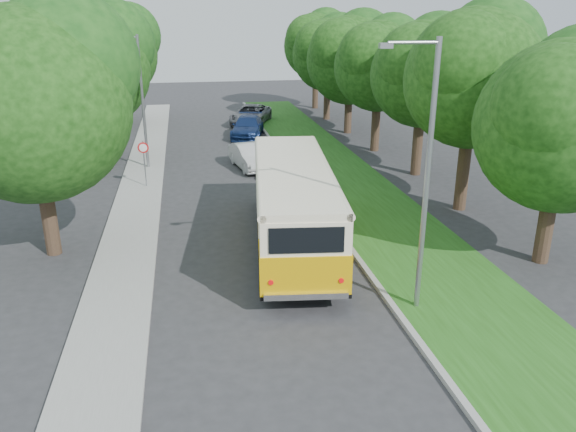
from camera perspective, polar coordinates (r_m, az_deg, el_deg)
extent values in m
plane|color=#2D2D30|center=(18.98, -2.27, -6.92)|extent=(120.00, 120.00, 0.00)
cube|color=gray|center=(24.11, 4.48, -0.76)|extent=(0.20, 70.00, 0.15)
cube|color=#225015|center=(24.80, 9.74, -0.43)|extent=(4.50, 70.00, 0.13)
cube|color=gray|center=(23.51, -15.75, -2.08)|extent=(2.20, 70.00, 0.12)
cylinder|color=#332319|center=(22.02, 24.80, -0.23)|extent=(0.56, 0.56, 3.35)
sphere|color=#11360C|center=(21.23, 26.08, 8.12)|extent=(5.85, 5.85, 5.85)
sphere|color=#11360C|center=(20.02, 25.54, 9.74)|extent=(4.09, 4.09, 4.09)
cylinder|color=#332319|center=(26.67, 17.43, 5.03)|extent=(0.56, 0.56, 4.26)
sphere|color=#11360C|center=(26.02, 18.30, 13.08)|extent=(5.98, 5.98, 5.98)
sphere|color=#11360C|center=(26.96, 20.00, 15.67)|extent=(4.49, 4.49, 4.49)
sphere|color=#11360C|center=(24.88, 17.43, 14.64)|extent=(4.19, 4.19, 4.19)
cylinder|color=#332319|center=(32.11, 13.05, 7.56)|extent=(0.56, 0.56, 3.95)
sphere|color=#11360C|center=(31.57, 13.55, 13.80)|extent=(5.61, 5.61, 5.61)
sphere|color=#11360C|center=(32.40, 14.96, 15.82)|extent=(4.21, 4.21, 4.21)
sphere|color=#11360C|center=(30.54, 12.70, 15.00)|extent=(3.92, 3.92, 3.92)
cylinder|color=#332319|center=(37.46, 8.90, 9.47)|extent=(0.56, 0.56, 3.86)
sphere|color=#11360C|center=(37.00, 9.20, 14.78)|extent=(5.64, 5.64, 5.64)
sphere|color=#11360C|center=(37.79, 10.48, 16.53)|extent=(4.23, 4.23, 4.23)
sphere|color=#11360C|center=(36.01, 8.32, 15.81)|extent=(3.95, 3.95, 3.95)
cylinder|color=#332319|center=(43.08, 6.14, 10.75)|extent=(0.56, 0.56, 3.58)
sphere|color=#11360C|center=(42.67, 6.32, 15.44)|extent=(6.36, 6.36, 6.36)
sphere|color=#11360C|center=(43.52, 7.61, 17.15)|extent=(4.77, 4.77, 4.77)
sphere|color=#11360C|center=(41.59, 5.37, 16.46)|extent=(4.45, 4.45, 4.45)
cylinder|color=#332319|center=(48.76, 3.98, 11.93)|extent=(0.56, 0.56, 3.68)
sphere|color=#11360C|center=(48.40, 4.08, 16.00)|extent=(5.91, 5.91, 5.91)
sphere|color=#11360C|center=(49.17, 5.16, 17.41)|extent=(4.43, 4.43, 4.43)
sphere|color=#11360C|center=(47.43, 3.25, 16.83)|extent=(4.14, 4.14, 4.14)
cylinder|color=#332319|center=(54.60, 2.80, 13.00)|extent=(0.56, 0.56, 4.05)
sphere|color=#11360C|center=(54.29, 2.86, 16.84)|extent=(5.97, 5.97, 5.97)
sphere|color=#11360C|center=(55.06, 3.85, 18.11)|extent=(4.48, 4.48, 4.48)
sphere|color=#11360C|center=(53.33, 2.09, 17.60)|extent=(4.18, 4.18, 4.18)
cylinder|color=#332319|center=(22.44, -23.23, 0.81)|extent=(0.56, 0.56, 3.68)
sphere|color=#11360C|center=(21.62, -24.57, 10.14)|extent=(6.80, 6.80, 6.80)
sphere|color=#11360C|center=(21.88, -21.58, 14.25)|extent=(5.10, 5.10, 5.10)
cylinder|color=#332319|center=(35.79, -18.75, 8.03)|extent=(0.56, 0.56, 3.68)
sphere|color=#11360C|center=(35.29, -19.43, 13.92)|extent=(6.80, 6.80, 6.80)
sphere|color=#11360C|center=(35.72, -17.57, 16.38)|extent=(5.10, 5.10, 5.10)
sphere|color=#11360C|center=(34.55, -21.51, 15.00)|extent=(4.76, 4.76, 4.76)
cylinder|color=#332319|center=(47.54, -16.90, 10.94)|extent=(0.56, 0.56, 3.68)
sphere|color=#11360C|center=(47.16, -17.37, 15.38)|extent=(6.80, 6.80, 6.80)
sphere|color=#11360C|center=(47.65, -15.97, 17.20)|extent=(5.10, 5.10, 5.10)
sphere|color=#11360C|center=(46.39, -18.89, 16.22)|extent=(4.76, 4.76, 4.76)
cylinder|color=gray|center=(16.39, 13.91, 3.15)|extent=(0.16, 0.16, 8.00)
cylinder|color=gray|center=(15.48, 12.66, 16.82)|extent=(1.40, 0.10, 0.10)
cube|color=gray|center=(15.21, 9.92, 16.68)|extent=(0.35, 0.16, 0.14)
cylinder|color=gray|center=(33.21, -14.53, 10.95)|extent=(0.16, 0.16, 7.50)
cylinder|color=gray|center=(32.93, -16.35, 17.04)|extent=(1.40, 0.10, 0.10)
cube|color=gray|center=(33.01, -17.69, 16.79)|extent=(0.35, 0.16, 0.14)
cylinder|color=gray|center=(29.77, -14.35, 5.06)|extent=(0.06, 0.06, 2.50)
cone|color=red|center=(29.52, -14.51, 6.73)|extent=(0.56, 0.02, 0.56)
cone|color=white|center=(29.50, -14.51, 6.72)|extent=(0.40, 0.02, 0.40)
imported|color=#B8B9BE|center=(31.50, -0.51, 5.43)|extent=(2.91, 4.37, 1.38)
imported|color=silver|center=(32.94, -3.90, 6.06)|extent=(2.24, 4.47, 1.41)
imported|color=navy|center=(41.55, -4.13, 9.01)|extent=(3.16, 5.49, 1.50)
imported|color=slate|center=(46.70, -3.81, 10.25)|extent=(4.34, 6.04, 1.53)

